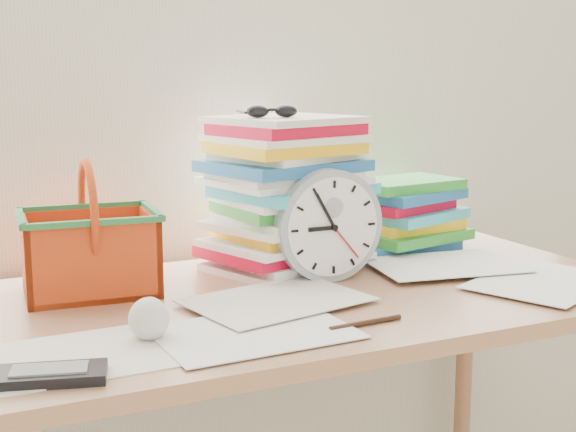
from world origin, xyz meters
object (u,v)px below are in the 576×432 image
basket (89,228)px  calculator (50,375)px  desk (296,329)px  clock (328,225)px  paper_stack (286,193)px  book_stack (405,214)px

basket → calculator: bearing=-104.2°
desk → clock: size_ratio=6.07×
desk → basket: bearing=154.8°
paper_stack → clock: 0.15m
calculator → clock: bearing=42.9°
book_stack → calculator: 1.04m
clock → basket: basket is taller
paper_stack → book_stack: paper_stack is taller
paper_stack → calculator: size_ratio=2.13×
desk → clock: bearing=30.7°
paper_stack → clock: (0.03, -0.14, -0.05)m
book_stack → basket: basket is taller
desk → clock: clock is taller
clock → calculator: (-0.61, -0.32, -0.11)m
desk → paper_stack: bearing=70.0°
calculator → basket: bearing=86.4°
book_stack → calculator: (-0.91, -0.50, -0.08)m
desk → book_stack: 0.50m
paper_stack → calculator: paper_stack is taller
desk → calculator: (-0.51, -0.26, 0.08)m
book_stack → calculator: bearing=-151.3°
desk → calculator: 0.57m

